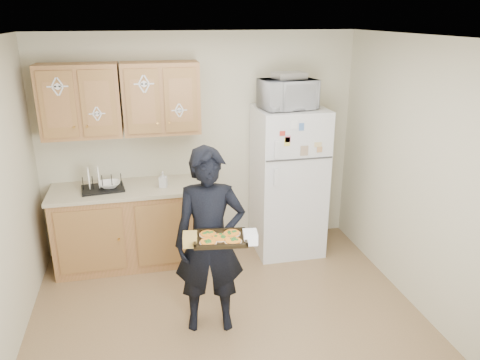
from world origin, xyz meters
The scene contains 23 objects.
floor centered at (0.00, 0.00, 0.00)m, with size 3.60×3.60×0.00m, color brown.
ceiling centered at (0.00, 0.00, 2.50)m, with size 3.60×3.60×0.00m, color silver.
wall_back centered at (0.00, 1.80, 1.25)m, with size 3.60×0.04×2.50m, color beige.
wall_front centered at (0.00, -1.80, 1.25)m, with size 3.60×0.04×2.50m, color beige.
wall_right centered at (1.80, 0.00, 1.25)m, with size 0.04×3.60×2.50m, color beige.
refrigerator centered at (0.95, 1.43, 0.85)m, with size 0.75×0.70×1.70m, color silver.
base_cabinet centered at (-0.85, 1.48, 0.43)m, with size 1.60×0.60×0.86m, color brown.
countertop centered at (-0.85, 1.48, 0.88)m, with size 1.64×0.64×0.04m, color #BAAC8F.
upper_cab_left centered at (-1.25, 1.61, 1.83)m, with size 0.80×0.33×0.75m, color brown.
upper_cab_right centered at (-0.43, 1.61, 1.83)m, with size 0.80×0.33×0.75m, color brown.
cereal_box centered at (1.47, 1.67, 0.16)m, with size 0.20×0.07×0.32m, color gold.
person centered at (-0.16, 0.16, 0.83)m, with size 0.61×0.40×1.66m, color black.
baking_tray centered at (-0.12, -0.14, 1.00)m, with size 0.41×0.30×0.04m, color black.
pizza_front_left centered at (-0.22, -0.19, 1.01)m, with size 0.14×0.14×0.02m, color orange.
pizza_front_right centered at (-0.03, -0.22, 1.01)m, with size 0.14×0.14×0.02m, color orange.
pizza_back_left centered at (-0.21, -0.06, 1.01)m, with size 0.14×0.14×0.02m, color orange.
pizza_back_right centered at (-0.01, -0.08, 1.01)m, with size 0.14×0.14×0.02m, color orange.
pizza_center centered at (-0.12, -0.14, 1.01)m, with size 0.14×0.14×0.02m, color orange.
microwave centered at (0.89, 1.38, 1.86)m, with size 0.57×0.39×0.32m, color silver.
foil_pan centered at (0.92, 1.41, 2.05)m, with size 0.32×0.23×0.07m, color silver.
dish_rack centered at (-1.10, 1.48, 0.99)m, with size 0.43×0.33×0.17m, color black.
bowl centered at (-1.03, 1.48, 0.95)m, with size 0.23×0.23×0.06m, color white.
soap_bottle centered at (-0.47, 1.41, 0.99)m, with size 0.08×0.08×0.17m, color silver.
Camera 1 is at (-0.68, -3.39, 2.67)m, focal length 35.00 mm.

